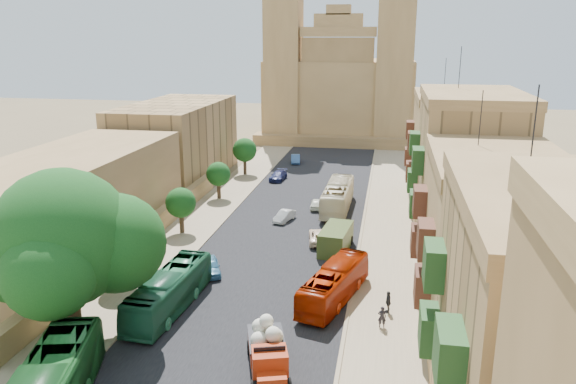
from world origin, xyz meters
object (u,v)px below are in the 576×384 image
(car_blue_a, at_px, (210,266))
(church, at_px, (340,86))
(car_blue_b, at_px, (295,159))
(car_cream, at_px, (320,236))
(pedestrian_c, at_px, (388,302))
(bus_red_east, at_px, (334,284))
(bus_cream_east, at_px, (338,196))
(car_dkblue, at_px, (278,176))
(street_tree_c, at_px, (218,174))
(car_white_a, at_px, (284,216))
(street_tree_d, at_px, (245,150))
(street_tree_a, at_px, (122,246))
(street_tree_b, at_px, (181,203))
(bus_green_north, at_px, (169,291))
(pedestrian_a, at_px, (382,317))
(olive_pickup, at_px, (336,239))
(ficus_tree, at_px, (65,242))
(red_truck, at_px, (268,350))
(car_white_b, at_px, (317,204))

(car_blue_a, bearing_deg, church, 62.71)
(church, bearing_deg, car_blue_b, -101.12)
(car_blue_a, distance_m, car_cream, 11.46)
(car_blue_a, height_order, pedestrian_c, pedestrian_c)
(car_cream, relative_size, pedestrian_c, 2.66)
(bus_red_east, relative_size, bus_cream_east, 0.85)
(car_dkblue, height_order, car_blue_b, car_blue_b)
(street_tree_c, xyz_separation_m, bus_red_east, (15.86, -23.72, -1.59))
(church, bearing_deg, car_cream, -86.48)
(car_white_a, height_order, pedestrian_c, pedestrian_c)
(street_tree_d, distance_m, car_cream, 27.86)
(street_tree_c, relative_size, bus_cream_east, 0.40)
(car_blue_b, bearing_deg, street_tree_a, -107.30)
(car_white_a, xyz_separation_m, car_cream, (4.34, -5.45, 0.05))
(pedestrian_c, bearing_deg, car_cream, -163.13)
(church, distance_m, car_cream, 55.72)
(street_tree_b, distance_m, bus_green_north, 16.00)
(car_white_a, xyz_separation_m, pedestrian_a, (10.27, -20.18, 0.20))
(olive_pickup, bearing_deg, street_tree_b, 172.38)
(ficus_tree, distance_m, olive_pickup, 23.68)
(bus_green_north, relative_size, pedestrian_a, 6.76)
(bus_red_east, bearing_deg, car_dkblue, -56.77)
(street_tree_c, distance_m, car_cream, 18.30)
(olive_pickup, xyz_separation_m, pedestrian_c, (4.66, -10.87, -0.24))
(church, relative_size, car_cream, 8.65)
(street_tree_d, distance_m, red_truck, 47.13)
(street_tree_a, xyz_separation_m, bus_green_north, (4.86, -3.16, -1.79))
(bus_cream_east, bearing_deg, street_tree_c, -7.29)
(ficus_tree, height_order, pedestrian_a, ficus_tree)
(ficus_tree, relative_size, street_tree_d, 2.19)
(car_white_a, relative_size, pedestrian_a, 2.20)
(olive_pickup, height_order, car_blue_a, olive_pickup)
(street_tree_a, relative_size, bus_cream_east, 0.44)
(church, height_order, street_tree_c, church)
(street_tree_c, distance_m, bus_green_north, 27.63)
(street_tree_a, relative_size, car_blue_a, 1.32)
(olive_pickup, bearing_deg, pedestrian_a, -71.71)
(ficus_tree, bearing_deg, street_tree_b, 91.71)
(car_dkblue, bearing_deg, pedestrian_c, -61.97)
(bus_red_east, xyz_separation_m, car_cream, (-2.49, 11.43, -0.70))
(bus_green_north, height_order, pedestrian_a, bus_green_north)
(car_blue_b, bearing_deg, pedestrian_c, -82.75)
(car_white_b, bearing_deg, church, -91.48)
(street_tree_c, relative_size, car_cream, 1.03)
(street_tree_c, distance_m, car_white_a, 11.57)
(pedestrian_c, bearing_deg, street_tree_c, -151.36)
(ficus_tree, height_order, olive_pickup, ficus_tree)
(street_tree_c, xyz_separation_m, bus_green_north, (4.86, -27.16, -1.48))
(street_tree_b, height_order, bus_red_east, street_tree_b)
(church, bearing_deg, street_tree_b, -100.38)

